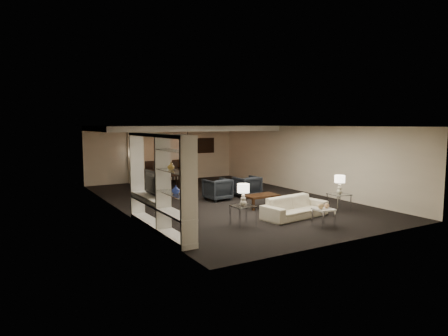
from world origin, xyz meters
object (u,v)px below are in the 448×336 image
pendant_light (188,140)px  side_table_left (243,215)px  table_lamp_left (243,195)px  chair_fr (174,171)px  side_table_right (339,202)px  chair_fl (149,172)px  vase_amber (171,166)px  coffee_table (261,201)px  chair_nl (160,176)px  sofa (295,207)px  marble_table (323,217)px  chair_nr (187,174)px  dining_table (167,177)px  television (149,183)px  chair_nm (173,175)px  armchair_left (217,189)px  floor_lamp (132,167)px  floor_speaker (187,198)px  chair_fm (162,171)px  vase_blue (176,190)px  armchair_right (247,187)px  table_lamp_right (340,185)px

pendant_light → side_table_left: (-1.57, -6.65, -1.67)m
table_lamp_left → chair_fr: (1.52, 7.97, -0.28)m
side_table_left → side_table_right: 3.40m
chair_fl → vase_amber: bearing=71.2°
coffee_table → chair_nl: size_ratio=1.07×
sofa → side_table_right: 1.70m
marble_table → chair_nr: 7.78m
dining_table → chair_nl: size_ratio=1.92×
sofa → marble_table: (0.00, -1.10, -0.06)m
television → chair_nm: television is taller
table_lamp_left → dining_table: 7.39m
pendant_light → armchair_left: pendant_light is taller
side_table_right → floor_lamp: (-3.66, 8.35, 0.46)m
pendant_light → coffee_table: pendant_light is taller
sofa → television: bearing=152.4°
chair_fl → floor_lamp: bearing=-35.8°
pendant_light → floor_speaker: 6.07m
table_lamp_left → marble_table: size_ratio=1.24×
side_table_right → chair_fm: 8.35m
coffee_table → chair_fl: size_ratio=1.07×
television → chair_fm: television is taller
coffee_table → chair_fm: size_ratio=1.07×
table_lamp_left → floor_lamp: size_ratio=0.39×
sofa → armchair_left: 3.36m
side_table_right → television: (-5.41, 1.33, 0.81)m
marble_table → chair_fl: bearing=98.6°
vase_blue → side_table_right: bearing=4.6°
armchair_left → vase_blue: (-3.14, -3.74, 0.79)m
chair_nl → coffee_table: bearing=-67.9°
television → floor_lamp: size_ratio=0.76×
chair_fl → chair_fr: same height
coffee_table → chair_nr: bearing=92.0°
side_table_left → chair_nm: bearing=82.1°
marble_table → dining_table: (-0.78, 8.42, 0.11)m
armchair_right → vase_blue: (-4.34, -3.74, 0.79)m
armchair_left → floor_lamp: bearing=-79.5°
side_table_right → floor_speaker: 4.57m
pendant_light → chair_fl: 2.30m
sofa → table_lamp_left: bearing=172.2°
table_lamp_left → floor_speaker: size_ratio=0.47×
table_lamp_right → chair_fr: bearing=103.3°
chair_nr → chair_fl: 1.77m
coffee_table → floor_speaker: 2.72m
table_lamp_right → chair_fm: size_ratio=0.55×
pendant_light → coffee_table: 5.34m
table_lamp_right → marble_table: size_ratio=1.24×
armchair_left → chair_nm: bearing=-91.6°
floor_lamp → table_lamp_left: bearing=-88.2°
armchair_right → chair_fm: chair_fm is taller
floor_speaker → floor_lamp: (0.70, 7.05, 0.12)m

